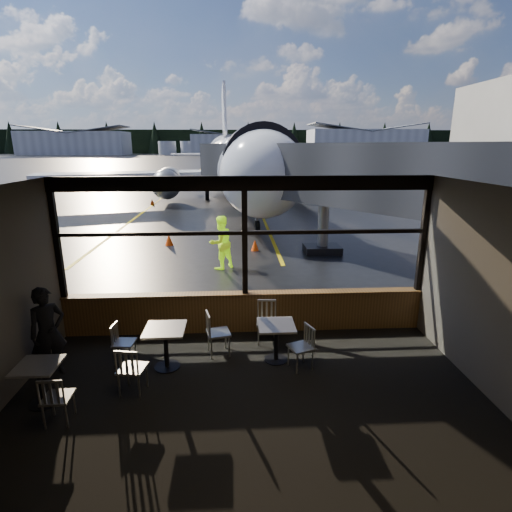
{
  "coord_description": "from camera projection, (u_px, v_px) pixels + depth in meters",
  "views": [
    {
      "loc": [
        -0.23,
        -8.38,
        4.11
      ],
      "look_at": [
        0.3,
        1.0,
        1.5
      ],
      "focal_mm": 28.0,
      "sensor_mm": 36.0,
      "label": 1
    }
  ],
  "objects": [
    {
      "name": "cafe_table_mid",
      "position": [
        166.0,
        348.0,
        7.54
      ],
      "size": [
        0.75,
        0.75,
        0.82
      ],
      "primitive_type": null,
      "color": "#A8A39B",
      "rests_on": "carpet_floor"
    },
    {
      "name": "mullion_right",
      "position": [
        423.0,
        235.0,
        8.8
      ],
      "size": [
        0.12,
        0.12,
        2.6
      ],
      "primitive_type": "cube",
      "color": "black",
      "rests_on": "ground"
    },
    {
      "name": "window_sill",
      "position": [
        245.0,
        312.0,
        9.05
      ],
      "size": [
        8.0,
        0.28,
        0.9
      ],
      "primitive_type": "cube",
      "color": "#56371A",
      "rests_on": "ground"
    },
    {
      "name": "mullion_centre",
      "position": [
        245.0,
        237.0,
        8.58
      ],
      "size": [
        0.12,
        0.12,
        2.6
      ],
      "primitive_type": "cube",
      "color": "black",
      "rests_on": "ground"
    },
    {
      "name": "chair_left_s",
      "position": [
        58.0,
        398.0,
        6.03
      ],
      "size": [
        0.47,
        0.47,
        0.85
      ],
      "primitive_type": null,
      "rotation": [
        0.0,
        0.0,
        0.02
      ],
      "color": "#B0AB9F",
      "rests_on": "carpet_floor"
    },
    {
      "name": "ground_plane",
      "position": [
        233.0,
        159.0,
        124.61
      ],
      "size": [
        520.0,
        520.0,
        0.0
      ],
      "primitive_type": "plane",
      "color": "black",
      "rests_on": "ground"
    },
    {
      "name": "carpet_floor",
      "position": [
        251.0,
        415.0,
        6.28
      ],
      "size": [
        8.0,
        6.0,
        0.01
      ],
      "primitive_type": "cube",
      "color": "black",
      "rests_on": "ground"
    },
    {
      "name": "ground_crew",
      "position": [
        221.0,
        243.0,
        13.58
      ],
      "size": [
        1.13,
        1.1,
        1.83
      ],
      "primitive_type": "imported",
      "rotation": [
        0.0,
        0.0,
        3.81
      ],
      "color": "#BFF219",
      "rests_on": "ground_plane"
    },
    {
      "name": "window_transom",
      "position": [
        245.0,
        233.0,
        8.55
      ],
      "size": [
        8.0,
        0.1,
        0.08
      ],
      "primitive_type": "cube",
      "color": "black",
      "rests_on": "ground"
    },
    {
      "name": "fuel_tank_b",
      "position": [
        189.0,
        148.0,
        182.36
      ],
      "size": [
        8.0,
        8.0,
        6.0
      ],
      "primitive_type": "cylinder",
      "color": "silver",
      "rests_on": "ground_plane"
    },
    {
      "name": "fuel_tank_c",
      "position": [
        211.0,
        148.0,
        182.91
      ],
      "size": [
        8.0,
        8.0,
        6.0
      ],
      "primitive_type": "cylinder",
      "color": "silver",
      "rests_on": "ground_plane"
    },
    {
      "name": "airliner",
      "position": [
        236.0,
        128.0,
        29.19
      ],
      "size": [
        31.71,
        37.11,
        10.71
      ],
      "primitive_type": null,
      "rotation": [
        0.0,
        0.0,
        0.07
      ],
      "color": "white",
      "rests_on": "ground_plane"
    },
    {
      "name": "fuel_tank_a",
      "position": [
        167.0,
        148.0,
        181.81
      ],
      "size": [
        8.0,
        8.0,
        6.0
      ],
      "primitive_type": "cylinder",
      "color": "silver",
      "rests_on": "ground_plane"
    },
    {
      "name": "chair_near_e",
      "position": [
        301.0,
        348.0,
        7.52
      ],
      "size": [
        0.6,
        0.6,
        0.86
      ],
      "primitive_type": null,
      "rotation": [
        0.0,
        0.0,
        1.94
      ],
      "color": "beige",
      "rests_on": "carpet_floor"
    },
    {
      "name": "chair_near_w",
      "position": [
        218.0,
        333.0,
        8.02
      ],
      "size": [
        0.61,
        0.61,
        0.93
      ],
      "primitive_type": null,
      "rotation": [
        0.0,
        0.0,
        -1.35
      ],
      "color": "#BAB4A8",
      "rests_on": "carpet_floor"
    },
    {
      "name": "chair_near_n",
      "position": [
        267.0,
        323.0,
        8.51
      ],
      "size": [
        0.53,
        0.53,
        0.92
      ],
      "primitive_type": null,
      "rotation": [
        0.0,
        0.0,
        3.07
      ],
      "color": "#A9A498",
      "rests_on": "carpet_floor"
    },
    {
      "name": "cone_wing",
      "position": [
        152.0,
        202.0,
        28.62
      ],
      "size": [
        0.31,
        0.31,
        0.43
      ],
      "primitive_type": "cone",
      "color": "#FF4208",
      "rests_on": "ground_plane"
    },
    {
      "name": "window_header",
      "position": [
        244.0,
        183.0,
        8.27
      ],
      "size": [
        8.0,
        0.18,
        0.3
      ],
      "primitive_type": "cube",
      "color": "black",
      "rests_on": "ground"
    },
    {
      "name": "ceiling",
      "position": [
        250.0,
        192.0,
        5.35
      ],
      "size": [
        8.0,
        6.0,
        0.04
      ],
      "primitive_type": "cube",
      "color": "#38332D",
      "rests_on": "ground"
    },
    {
      "name": "hangar_right",
      "position": [
        364.0,
        141.0,
        182.08
      ],
      "size": [
        50.0,
        20.0,
        12.0
      ],
      "primitive_type": null,
      "color": "silver",
      "rests_on": "ground_plane"
    },
    {
      "name": "treeline",
      "position": [
        233.0,
        142.0,
        209.59
      ],
      "size": [
        360.0,
        3.0,
        12.0
      ],
      "primitive_type": "cube",
      "color": "black",
      "rests_on": "ground_plane"
    },
    {
      "name": "wall_back",
      "position": [
        269.0,
        478.0,
        2.93
      ],
      "size": [
        8.0,
        0.04,
        3.5
      ],
      "primitive_type": "cube",
      "color": "#504A40",
      "rests_on": "ground"
    },
    {
      "name": "chair_mid_s",
      "position": [
        132.0,
        369.0,
        6.77
      ],
      "size": [
        0.56,
        0.56,
        0.9
      ],
      "primitive_type": null,
      "rotation": [
        0.0,
        0.0,
        -0.17
      ],
      "color": "#B7B2A5",
      "rests_on": "carpet_floor"
    },
    {
      "name": "cafe_table_near",
      "position": [
        276.0,
        342.0,
        7.8
      ],
      "size": [
        0.71,
        0.71,
        0.78
      ],
      "primitive_type": null,
      "color": "#ACA69E",
      "rests_on": "carpet_floor"
    },
    {
      "name": "jet_bridge",
      "position": [
        342.0,
        200.0,
        14.06
      ],
      "size": [
        8.42,
        10.29,
        4.49
      ],
      "primitive_type": null,
      "color": "#2D2D30",
      "rests_on": "ground_plane"
    },
    {
      "name": "cafe_table_left",
      "position": [
        41.0,
        385.0,
        6.47
      ],
      "size": [
        0.66,
        0.66,
        0.73
      ],
      "primitive_type": null,
      "color": "#ABA59D",
      "rests_on": "carpet_floor"
    },
    {
      "name": "mullion_left",
      "position": [
        57.0,
        240.0,
        8.37
      ],
      "size": [
        0.12,
        0.12,
        2.6
      ],
      "primitive_type": "cube",
      "color": "black",
      "rests_on": "ground"
    },
    {
      "name": "passenger",
      "position": [
        48.0,
        333.0,
        7.18
      ],
      "size": [
        0.74,
        0.72,
        1.71
      ],
      "primitive_type": "imported",
      "rotation": [
        0.0,
        0.0,
        0.73
      ],
      "color": "black",
      "rests_on": "carpet_floor"
    },
    {
      "name": "cone_nose",
      "position": [
        255.0,
        245.0,
        16.1
      ],
      "size": [
        0.32,
        0.32,
        0.45
      ],
      "primitive_type": "cone",
      "color": "orange",
      "rests_on": "ground_plane"
    },
    {
      "name": "cone_extra",
      "position": [
        169.0,
        240.0,
        16.95
      ],
      "size": [
        0.35,
        0.35,
        0.48
      ],
      "primitive_type": "cone",
      "color": "#FF5408",
      "rests_on": "ground_plane"
    },
    {
      "name": "chair_mid_w",
      "position": [
        124.0,
        343.0,
        7.74
      ],
      "size": [
        0.47,
        0.47,
        0.81
      ],
      "primitive_type": null,
      "rotation": [
        0.0,
        0.0,
        -1.65
      ],
      "color": "#BAB4A8",
      "rests_on": "carpet_floor"
    },
    {
      "name": "hangar_left",
      "position": [
        75.0,
        142.0,
        177.04
      ],
      "size": [
        45.0,
        18.0,
        11.0
      ],
      "primitive_type": null,
      "color": "silver",
      "rests_on": "ground_plane"
    },
    {
      "name": "hangar_mid",
      "position": [
        233.0,
        143.0,
        185.8
      ],
      "size": [
        38.0,
        15.0,
        10.0
      ],
      "primitive_type": null,
      "color": "silver",
      "rests_on": "ground_plane"
    }
  ]
}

